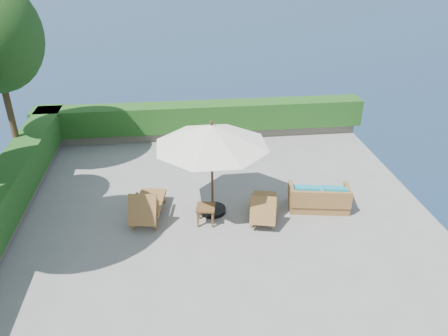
{
  "coord_description": "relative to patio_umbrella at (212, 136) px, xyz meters",
  "views": [
    {
      "loc": [
        -0.96,
        -10.04,
        6.83
      ],
      "look_at": [
        0.3,
        0.8,
        1.1
      ],
      "focal_mm": 35.0,
      "sensor_mm": 36.0,
      "label": 1
    }
  ],
  "objects": [
    {
      "name": "lounge_right",
      "position": [
        1.35,
        -0.5,
        -1.93
      ],
      "size": [
        1.04,
        1.75,
        0.95
      ],
      "rotation": [
        0.0,
        0.0,
        -0.24
      ],
      "color": "olive",
      "rests_on": "ground"
    },
    {
      "name": "hedge_far",
      "position": [
        0.08,
        5.33,
        -1.48
      ],
      "size": [
        12.4,
        0.9,
        1.0
      ],
      "primitive_type": "cube",
      "color": "#174313",
      "rests_on": "planter_wall_far"
    },
    {
      "name": "ground",
      "position": [
        0.08,
        -0.27,
        -2.33
      ],
      "size": [
        12.0,
        12.0,
        0.0
      ],
      "primitive_type": "plane",
      "color": "gray",
      "rests_on": "ground"
    },
    {
      "name": "planter_wall_far",
      "position": [
        0.08,
        5.33,
        -2.15
      ],
      "size": [
        12.0,
        0.6,
        0.36
      ],
      "primitive_type": "cube",
      "color": "#71695A",
      "rests_on": "ground"
    },
    {
      "name": "ocean",
      "position": [
        0.08,
        -0.27,
        -5.33
      ],
      "size": [
        600.0,
        600.0,
        0.0
      ],
      "primitive_type": "plane",
      "color": "#14273F",
      "rests_on": "ground"
    },
    {
      "name": "foundation",
      "position": [
        0.08,
        -0.27,
        -3.88
      ],
      "size": [
        12.0,
        12.0,
        3.0
      ],
      "primitive_type": "cube",
      "color": "#595147",
      "rests_on": "ocean"
    },
    {
      "name": "patio_umbrella",
      "position": [
        0.0,
        0.0,
        0.0
      ],
      "size": [
        4.04,
        4.04,
        2.76
      ],
      "rotation": [
        0.0,
        0.0,
        0.4
      ],
      "color": "black",
      "rests_on": "ground"
    },
    {
      "name": "lounge_left",
      "position": [
        -1.8,
        -0.13,
        -1.9
      ],
      "size": [
        1.0,
        1.88,
        1.03
      ],
      "rotation": [
        0.0,
        0.0,
        -0.16
      ],
      "color": "olive",
      "rests_on": "ground"
    },
    {
      "name": "wicker_loveseat",
      "position": [
        3.01,
        -0.19,
        -2.01
      ],
      "size": [
        1.8,
        1.13,
        0.82
      ],
      "rotation": [
        0.0,
        0.0,
        -0.17
      ],
      "color": "olive",
      "rests_on": "ground"
    },
    {
      "name": "planter_wall_left",
      "position": [
        -5.52,
        -0.27,
        -2.15
      ],
      "size": [
        0.6,
        12.0,
        0.36
      ],
      "primitive_type": "cube",
      "color": "#71695A",
      "rests_on": "ground"
    },
    {
      "name": "side_table",
      "position": [
        -0.23,
        -0.52,
        -1.9
      ],
      "size": [
        0.57,
        0.57,
        0.53
      ],
      "rotation": [
        0.0,
        0.0,
        -0.17
      ],
      "color": "brown",
      "rests_on": "ground"
    }
  ]
}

